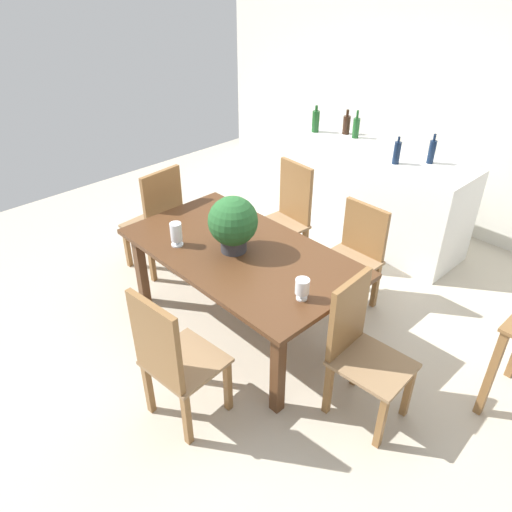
# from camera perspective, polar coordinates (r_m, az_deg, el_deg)

# --- Properties ---
(ground_plane) EXTENTS (7.04, 7.04, 0.00)m
(ground_plane) POSITION_cam_1_polar(r_m,az_deg,el_deg) (4.35, 1.07, -6.29)
(ground_plane) COLOR #BCB29E
(back_wall) EXTENTS (6.40, 0.10, 2.60)m
(back_wall) POSITION_cam_1_polar(r_m,az_deg,el_deg) (5.72, 21.00, 16.06)
(back_wall) COLOR silver
(back_wall) RESTS_ON ground
(dining_table) EXTENTS (1.87, 1.05, 0.74)m
(dining_table) POSITION_cam_1_polar(r_m,az_deg,el_deg) (3.81, -1.85, -0.40)
(dining_table) COLOR #4C2D19
(dining_table) RESTS_ON ground
(chair_near_right) EXTENTS (0.49, 0.48, 1.04)m
(chair_near_right) POSITION_cam_1_polar(r_m,az_deg,el_deg) (3.15, -9.84, -11.48)
(chair_near_right) COLOR brown
(chair_near_right) RESTS_ON ground
(chair_head_end) EXTENTS (0.49, 0.50, 1.06)m
(chair_head_end) POSITION_cam_1_polar(r_m,az_deg,el_deg) (4.67, -11.28, 4.45)
(chair_head_end) COLOR brown
(chair_head_end) RESTS_ON ground
(chair_far_right) EXTENTS (0.46, 0.41, 0.92)m
(chair_far_right) POSITION_cam_1_polar(r_m,az_deg,el_deg) (4.26, 11.55, 0.58)
(chair_far_right) COLOR brown
(chair_far_right) RESTS_ON ground
(chair_far_left) EXTENTS (0.47, 0.50, 1.04)m
(chair_far_left) POSITION_cam_1_polar(r_m,az_deg,el_deg) (4.70, 3.61, 5.05)
(chair_far_left) COLOR brown
(chair_far_left) RESTS_ON ground
(chair_foot_end) EXTENTS (0.50, 0.45, 1.01)m
(chair_foot_end) POSITION_cam_1_polar(r_m,az_deg,el_deg) (3.28, 11.95, -10.12)
(chair_foot_end) COLOR brown
(chair_foot_end) RESTS_ON ground
(flower_centerpiece) EXTENTS (0.38, 0.38, 0.44)m
(flower_centerpiece) POSITION_cam_1_polar(r_m,az_deg,el_deg) (3.65, -2.70, 3.87)
(flower_centerpiece) COLOR #333338
(flower_centerpiece) RESTS_ON dining_table
(crystal_vase_left) EXTENTS (0.10, 0.10, 0.15)m
(crystal_vase_left) POSITION_cam_1_polar(r_m,az_deg,el_deg) (3.22, 5.40, -3.64)
(crystal_vase_left) COLOR silver
(crystal_vase_left) RESTS_ON dining_table
(crystal_vase_center_near) EXTENTS (0.09, 0.09, 0.19)m
(crystal_vase_center_near) POSITION_cam_1_polar(r_m,az_deg,el_deg) (3.82, -9.26, 2.67)
(crystal_vase_center_near) COLOR silver
(crystal_vase_center_near) RESTS_ON dining_table
(wine_glass) EXTENTS (0.07, 0.07, 0.16)m
(wine_glass) POSITION_cam_1_polar(r_m,az_deg,el_deg) (4.21, -2.33, 6.12)
(wine_glass) COLOR silver
(wine_glass) RESTS_ON dining_table
(kitchen_counter) EXTENTS (2.00, 0.66, 0.97)m
(kitchen_counter) POSITION_cam_1_polar(r_m,az_deg,el_deg) (5.37, 13.28, 6.95)
(kitchen_counter) COLOR silver
(kitchen_counter) RESTS_ON ground
(wine_bottle_dark) EXTENTS (0.07, 0.07, 0.26)m
(wine_bottle_dark) POSITION_cam_1_polar(r_m,az_deg,el_deg) (4.87, 16.04, 11.48)
(wine_bottle_dark) COLOR #0F1E38
(wine_bottle_dark) RESTS_ON kitchen_counter
(wine_bottle_clear) EXTENTS (0.06, 0.06, 0.28)m
(wine_bottle_clear) POSITION_cam_1_polar(r_m,az_deg,el_deg) (4.97, 19.75, 11.37)
(wine_bottle_clear) COLOR #0F1E38
(wine_bottle_clear) RESTS_ON kitchen_counter
(wine_bottle_green) EXTENTS (0.08, 0.08, 0.26)m
(wine_bottle_green) POSITION_cam_1_polar(r_m,az_deg,el_deg) (5.58, 10.46, 14.80)
(wine_bottle_green) COLOR black
(wine_bottle_green) RESTS_ON kitchen_counter
(wine_bottle_tall) EXTENTS (0.07, 0.07, 0.29)m
(wine_bottle_tall) POSITION_cam_1_polar(r_m,az_deg,el_deg) (5.47, 11.55, 14.43)
(wine_bottle_tall) COLOR #194C1E
(wine_bottle_tall) RESTS_ON kitchen_counter
(wine_bottle_amber) EXTENTS (0.08, 0.08, 0.29)m
(wine_bottle_amber) POSITION_cam_1_polar(r_m,az_deg,el_deg) (5.59, 6.95, 15.31)
(wine_bottle_amber) COLOR #194C1E
(wine_bottle_amber) RESTS_ON kitchen_counter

